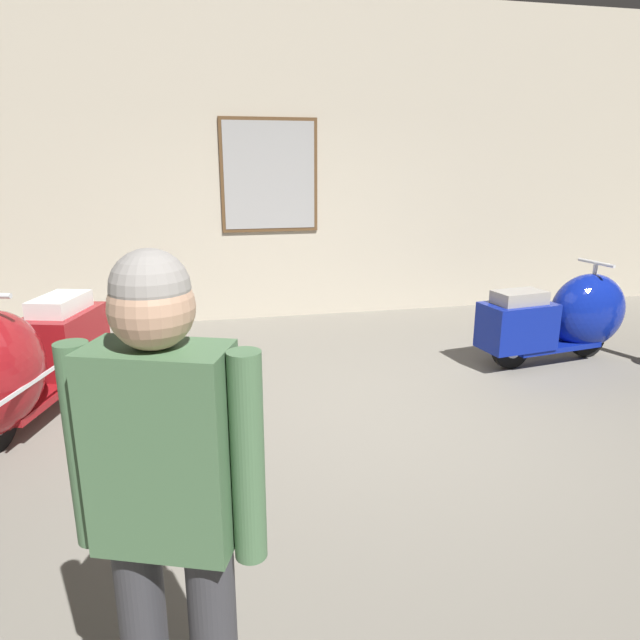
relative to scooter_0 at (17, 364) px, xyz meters
The scene contains 5 objects.
ground_plane 2.71m from the scooter_0, 13.00° to the right, with size 60.00×60.00×0.00m, color slate.
showroom_back_wall 4.07m from the scooter_0, 47.35° to the left, with size 18.00×0.24×3.80m.
scooter_0 is the anchor object (origin of this frame).
scooter_1 4.87m from the scooter_0, ahead, with size 1.66×0.68×0.98m.
visitor_0 3.06m from the scooter_0, 66.70° to the right, with size 0.55×0.37×1.71m.
Camera 1 is at (-1.28, -3.67, 1.93)m, focal length 31.83 mm.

